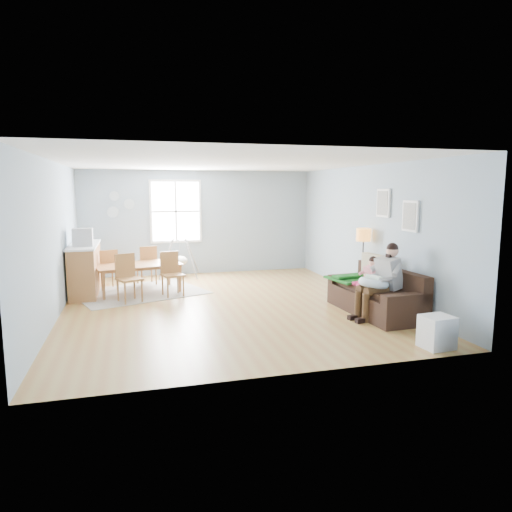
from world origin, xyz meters
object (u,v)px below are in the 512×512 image
object	(u,v)px
chair_sw	(128,275)
chair_ne	(147,263)
monitor	(82,237)
sofa	(378,297)
chair_nw	(108,267)
baby_swing	(180,260)
counter	(85,268)
toddler	(369,274)
chair_se	(171,271)
storage_cube	(436,332)
dining_table	(139,278)
father	(382,279)
floor_lamp	(363,241)

from	to	relation	value
chair_sw	chair_ne	distance (m)	1.56
chair_sw	monitor	size ratio (longest dim) A/B	2.41
sofa	chair_nw	xyz separation A→B (m)	(-4.76, 3.28, 0.23)
baby_swing	counter	bearing A→B (deg)	-148.02
toddler	chair_se	xyz separation A→B (m)	(-3.37, 2.21, -0.16)
chair_sw	storage_cube	bearing A→B (deg)	-43.25
dining_table	monitor	distance (m)	1.44
sofa	chair_sw	xyz separation A→B (m)	(-4.33, 2.08, 0.25)
chair_sw	monitor	bearing A→B (deg)	143.90
monitor	dining_table	bearing A→B (deg)	6.47
sofa	toddler	size ratio (longest dim) A/B	2.59
storage_cube	chair_ne	xyz separation A→B (m)	(-3.75, 5.44, 0.29)
sofa	counter	world-z (taller)	counter
chair_nw	baby_swing	bearing A→B (deg)	33.87
storage_cube	baby_swing	size ratio (longest dim) A/B	0.41
father	baby_swing	distance (m)	5.56
dining_table	toddler	bearing A→B (deg)	-45.51
chair_ne	baby_swing	bearing A→B (deg)	44.95
sofa	chair_sw	distance (m)	4.81
chair_se	counter	world-z (taller)	counter
dining_table	chair_nw	bearing A→B (deg)	133.68
sofa	father	size ratio (longest dim) A/B	1.57
father	chair_se	distance (m)	4.29
toddler	storage_cube	size ratio (longest dim) A/B	1.72
dining_table	chair_nw	world-z (taller)	chair_nw
sofa	storage_cube	world-z (taller)	sofa
storage_cube	monitor	world-z (taller)	monitor
floor_lamp	storage_cube	size ratio (longest dim) A/B	3.11
father	chair_nw	world-z (taller)	father
floor_lamp	storage_cube	xyz separation A→B (m)	(-0.44, -2.98, -0.95)
floor_lamp	counter	distance (m)	5.87
chair_sw	baby_swing	world-z (taller)	baby_swing
toddler	storage_cube	distance (m)	2.09
storage_cube	chair_sw	xyz separation A→B (m)	(-4.19, 3.94, 0.31)
storage_cube	dining_table	size ratio (longest dim) A/B	0.26
toddler	counter	size ratio (longest dim) A/B	0.42
toddler	storage_cube	xyz separation A→B (m)	(-0.06, -2.04, -0.45)
monitor	baby_swing	size ratio (longest dim) A/B	0.35
counter	monitor	distance (m)	0.79
floor_lamp	chair_nw	world-z (taller)	floor_lamp
counter	baby_swing	world-z (taller)	counter
storage_cube	toddler	bearing A→B (deg)	88.28
sofa	chair_sw	bearing A→B (deg)	154.31
storage_cube	chair_nw	world-z (taller)	chair_nw
chair_nw	counter	distance (m)	0.49
floor_lamp	chair_ne	size ratio (longest dim) A/B	1.55
chair_ne	chair_sw	bearing A→B (deg)	-106.15
counter	monitor	world-z (taller)	monitor
counter	monitor	size ratio (longest dim) A/B	4.83
counter	monitor	bearing A→B (deg)	-87.66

